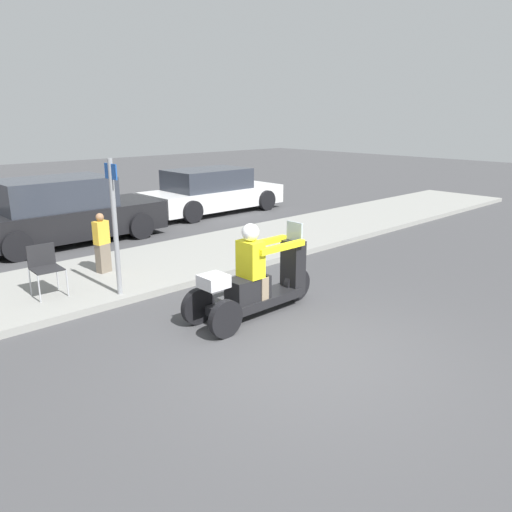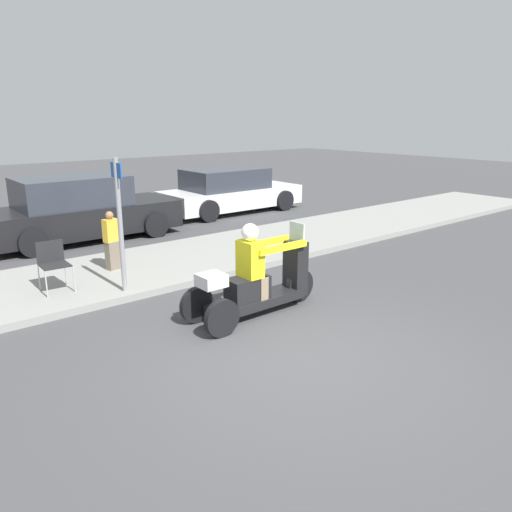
# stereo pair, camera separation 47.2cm
# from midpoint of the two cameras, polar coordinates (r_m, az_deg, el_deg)

# --- Properties ---
(ground_plane) EXTENTS (60.00, 60.00, 0.00)m
(ground_plane) POSITION_cam_midpoint_polar(r_m,az_deg,el_deg) (6.46, 4.07, -11.42)
(ground_plane) COLOR #424244
(sidewalk_strip) EXTENTS (28.00, 2.80, 0.12)m
(sidewalk_strip) POSITION_cam_midpoint_polar(r_m,az_deg,el_deg) (9.92, -15.69, -1.78)
(sidewalk_strip) COLOR gray
(sidewalk_strip) RESTS_ON ground
(motorcycle_trike) EXTENTS (2.32, 0.73, 1.44)m
(motorcycle_trike) POSITION_cam_midpoint_polar(r_m,az_deg,el_deg) (7.55, -1.72, -3.06)
(motorcycle_trike) COLOR black
(motorcycle_trike) RESTS_ON ground
(spectator_end_of_line) EXTENTS (0.30, 0.22, 1.12)m
(spectator_end_of_line) POSITION_cam_midpoint_polar(r_m,az_deg,el_deg) (9.71, -18.53, 1.29)
(spectator_end_of_line) COLOR #726656
(spectator_end_of_line) RESTS_ON sidewalk_strip
(folding_chair_curbside) EXTENTS (0.48, 0.48, 0.82)m
(folding_chair_curbside) POSITION_cam_midpoint_polar(r_m,az_deg,el_deg) (8.85, -24.44, -0.91)
(folding_chair_curbside) COLOR #A5A8AD
(folding_chair_curbside) RESTS_ON sidewalk_strip
(parked_car_lot_right) EXTENTS (4.51, 2.00, 1.56)m
(parked_car_lot_right) POSITION_cam_midpoint_polar(r_m,az_deg,el_deg) (12.80, -22.20, 4.62)
(parked_car_lot_right) COLOR black
(parked_car_lot_right) RESTS_ON ground
(parked_car_lot_center) EXTENTS (4.49, 1.96, 1.37)m
(parked_car_lot_center) POSITION_cam_midpoint_polar(r_m,az_deg,el_deg) (15.78, -5.96, 7.31)
(parked_car_lot_center) COLOR silver
(parked_car_lot_center) RESTS_ON ground
(street_sign) EXTENTS (0.08, 0.36, 2.20)m
(street_sign) POSITION_cam_midpoint_polar(r_m,az_deg,el_deg) (8.27, -17.44, 3.67)
(street_sign) COLOR gray
(street_sign) RESTS_ON sidewalk_strip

